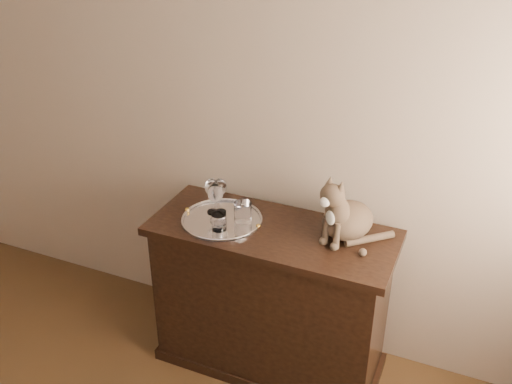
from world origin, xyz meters
TOP-DOWN VIEW (x-y plane):
  - wall_back at (0.00, 2.25)m, footprint 4.00×0.10m
  - sideboard at (0.60, 1.94)m, footprint 1.20×0.50m
  - tray at (0.34, 1.91)m, footprint 0.40×0.40m
  - wine_glass_a at (0.27, 1.96)m, footprint 0.07×0.07m
  - wine_glass_b at (0.30, 1.98)m, footprint 0.07×0.07m
  - wine_glass_d at (0.32, 1.89)m, footprint 0.08×0.08m
  - tumbler_b at (0.37, 1.83)m, footprint 0.07×0.07m
  - tumbler_c at (0.44, 1.95)m, footprint 0.09×0.09m
  - cat at (0.94, 2.03)m, footprint 0.43×0.42m

SIDE VIEW (x-z plane):
  - sideboard at x=0.60m, z-range 0.00..0.85m
  - tray at x=0.34m, z-range 0.85..0.86m
  - tumbler_b at x=0.37m, z-range 0.86..0.94m
  - tumbler_c at x=0.44m, z-range 0.86..0.96m
  - wine_glass_b at x=0.30m, z-range 0.86..1.04m
  - wine_glass_a at x=0.27m, z-range 0.86..1.04m
  - wine_glass_d at x=0.32m, z-range 0.86..1.06m
  - cat at x=0.94m, z-range 0.85..1.19m
  - wall_back at x=0.00m, z-range 0.00..2.70m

